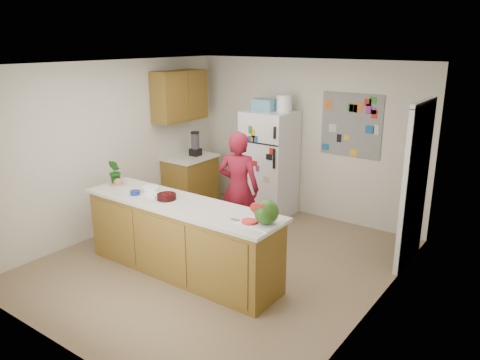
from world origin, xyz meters
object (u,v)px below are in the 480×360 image
Objects in this scene: watermelon at (266,212)px; cherry_bowl at (167,197)px; refrigerator at (269,164)px; person at (239,189)px.

watermelon reaches higher than cherry_bowl.
person is at bearing -77.09° from refrigerator.
person is 1.65m from watermelon.
person is (0.28, -1.24, -0.05)m from refrigerator.
cherry_bowl is at bearing 61.42° from person.
person reaches higher than cherry_bowl.
refrigerator is 7.35× the size of cherry_bowl.
refrigerator reaches higher than cherry_bowl.
person is 6.11× the size of watermelon.
refrigerator is at bearing -94.00° from person.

